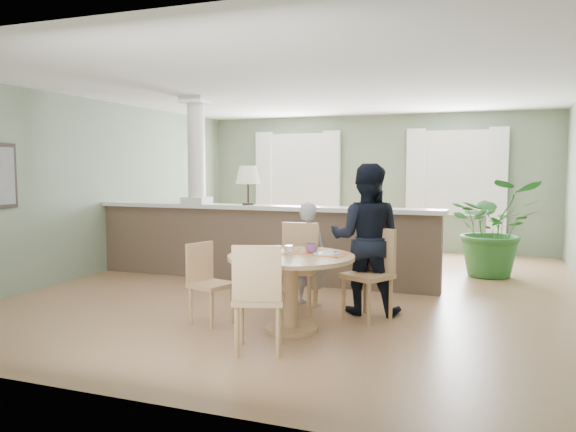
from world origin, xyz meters
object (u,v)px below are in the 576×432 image
at_px(chair_far_boy, 298,262).
at_px(chair_side, 207,279).
at_px(sofa, 298,239).
at_px(dining_table, 292,270).
at_px(houseplant, 494,228).
at_px(man_person, 366,239).
at_px(chair_far_man, 372,269).
at_px(child_person, 309,254).
at_px(chair_near, 258,293).

distance_m(chair_far_boy, chair_side, 1.13).
relative_size(sofa, dining_table, 2.37).
distance_m(houseplant, man_person, 3.10).
height_order(chair_far_boy, chair_far_man, chair_far_boy).
distance_m(dining_table, child_person, 1.08).
bearing_deg(chair_side, sofa, 22.26).
distance_m(dining_table, chair_side, 0.96).
xyz_separation_m(chair_far_man, chair_side, (-1.62, -0.80, -0.07)).
bearing_deg(houseplant, sofa, -178.59).
bearing_deg(chair_far_man, chair_near, -86.42).
height_order(houseplant, chair_far_man, houseplant).
bearing_deg(chair_near, sofa, -93.13).
bearing_deg(chair_side, chair_near, -110.86).
distance_m(chair_side, child_person, 1.36).
bearing_deg(houseplant, dining_table, -116.88).
bearing_deg(chair_near, dining_table, -110.25).
distance_m(houseplant, child_person, 3.39).
xyz_separation_m(dining_table, child_person, (-0.17, 1.06, 0.01)).
bearing_deg(sofa, chair_far_boy, -82.36).
distance_m(sofa, dining_table, 3.87).
bearing_deg(man_person, chair_near, 65.60).
relative_size(dining_table, chair_far_man, 1.30).
bearing_deg(chair_far_boy, chair_far_man, -10.88).
relative_size(chair_near, man_person, 0.58).
bearing_deg(dining_table, chair_side, -177.58).
bearing_deg(chair_far_man, chair_side, -126.03).
height_order(sofa, man_person, man_person).
relative_size(houseplant, dining_table, 1.15).
relative_size(chair_far_boy, chair_near, 1.02).
bearing_deg(child_person, chair_near, 108.16).
distance_m(houseplant, chair_far_man, 3.23).
bearing_deg(chair_near, man_person, -126.45).
xyz_separation_m(dining_table, chair_near, (-0.03, -0.79, -0.07)).
distance_m(chair_near, child_person, 1.86).
relative_size(chair_far_man, man_person, 0.58).
distance_m(houseplant, chair_side, 4.74).
height_order(dining_table, man_person, man_person).
height_order(houseplant, dining_table, houseplant).
height_order(dining_table, chair_far_boy, chair_far_boy).
bearing_deg(child_person, chair_far_man, 173.65).
bearing_deg(houseplant, man_person, -115.82).
distance_m(chair_far_man, chair_near, 1.69).
bearing_deg(houseplant, chair_near, -113.03).
height_order(chair_far_boy, man_person, man_person).
bearing_deg(dining_table, houseplant, 63.12).
height_order(houseplant, child_person, houseplant).
height_order(dining_table, chair_near, chair_near).
relative_size(chair_side, man_person, 0.50).
bearing_deg(man_person, dining_table, 54.04).
xyz_separation_m(chair_near, man_person, (0.58, 1.74, 0.30)).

